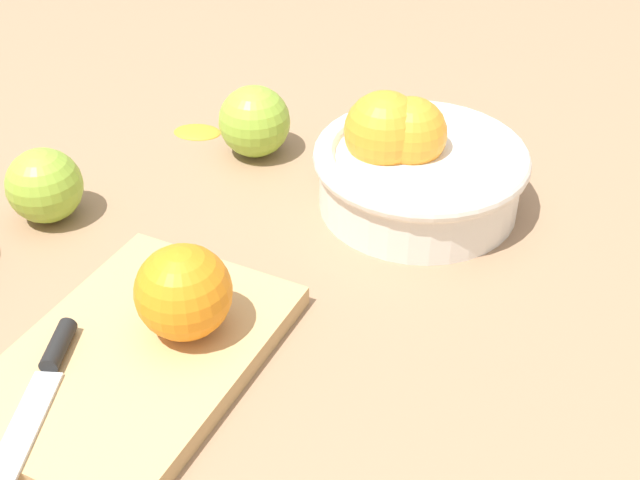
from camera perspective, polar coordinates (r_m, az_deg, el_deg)
ground_plane at (r=0.74m, az=-10.70°, el=-1.07°), size 2.40×2.40×0.00m
bowl at (r=0.77m, az=6.50°, el=5.14°), size 0.20×0.20×0.11m
cutting_board at (r=0.63m, az=-12.61°, el=-7.92°), size 0.26×0.20×0.02m
orange_on_board at (r=0.61m, az=-9.35°, el=-3.55°), size 0.07×0.07×0.07m
knife at (r=0.61m, az=-18.45°, el=-9.18°), size 0.14×0.09×0.01m
apple_front_left at (r=0.85m, az=-4.52°, el=8.12°), size 0.07×0.07×0.07m
apple_front_center at (r=0.79m, az=-18.39°, el=3.56°), size 0.07×0.07×0.07m
citrus_peel at (r=0.91m, az=-8.44°, el=7.53°), size 0.05×0.06×0.01m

